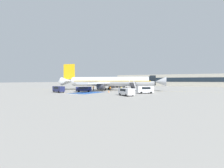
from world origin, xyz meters
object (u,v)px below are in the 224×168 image
Objects in this scene: service_van_0 at (126,91)px; fuel_tanker at (120,85)px; boarding_stairs_forward at (132,89)px; ground_crew_1 at (121,89)px; terminal_building at (176,80)px; airliner at (110,82)px; service_van_3 at (145,89)px; ground_crew_0 at (102,88)px; traffic_cone_0 at (109,91)px; ground_crew_3 at (93,88)px; service_van_1 at (84,89)px; service_van_2 at (59,89)px; ground_crew_2 at (110,88)px.

fuel_tanker is at bearing -114.50° from service_van_0.
boarding_stairs_forward reaches higher than ground_crew_1.
service_van_0 is at bearing -88.53° from terminal_building.
airliner is 8.67× the size of service_van_3.
ground_crew_0 is (0.15, -5.71, -2.49)m from airliner.
service_van_0 is 19.20m from ground_crew_1.
service_van_3 is (1.67, 9.92, 0.13)m from service_van_0.
fuel_tanker is 38.35m from traffic_cone_0.
service_van_0 is 25.86m from ground_crew_3.
service_van_3 is 2.91× the size of ground_crew_0.
service_van_1 is at bearing -101.66° from terminal_building.
service_van_1 is 9.08m from traffic_cone_0.
boarding_stairs_forward is 1.00× the size of service_van_0.
service_van_3 is (25.79, 9.64, 0.08)m from service_van_2.
ground_crew_1 is at bearing 35.40° from fuel_tanker.
fuel_tanker is 43.28m from service_van_3.
service_van_1 is 3.11× the size of ground_crew_0.
airliner is at bearing 25.65° from fuel_tanker.
traffic_cone_0 is at bearing -44.10° from service_van_2.
traffic_cone_0 is at bearing 16.17° from airliner.
ground_crew_0 is at bearing 114.25° from service_van_1.
terminal_building is (13.80, 69.09, 0.56)m from airliner.
ground_crew_0 is 0.97× the size of ground_crew_2.
terminal_building is (8.04, 79.54, 3.75)m from traffic_cone_0.
ground_crew_0 is (-17.59, 3.74, -0.32)m from service_van_3.
service_van_0 reaches higher than service_van_1.
service_van_1 is 8.25m from service_van_2.
terminal_building is (-3.95, 78.55, 2.74)m from service_van_3.
ground_crew_2 reaches higher than ground_crew_1.
fuel_tanker reaches higher than ground_crew_1.
airliner reaches higher than traffic_cone_0.
service_van_3 is at bearing -58.59° from boarding_stairs_forward.
airliner is 4.44× the size of fuel_tanker.
ground_crew_3 is at bearing 151.66° from service_van_1.
service_van_2 is at bearing -147.93° from traffic_cone_0.
service_van_3 is at bearing 4.72° from traffic_cone_0.
ground_crew_1 is 4.31m from ground_crew_2.
fuel_tanker reaches higher than ground_crew_0.
ground_crew_3 is at bearing 29.27° from ground_crew_2.
ground_crew_0 is 76.10m from terminal_building.
ground_crew_1 is at bearing -10.46° from ground_crew_3.
boarding_stairs_forward is at bearing 128.27° from ground_crew_1.
ground_crew_0 is at bearing -93.46° from service_van_0.
fuel_tanker is at bearing 146.83° from service_van_1.
ground_crew_0 is (-10.48, -3.60, -0.01)m from boarding_stairs_forward.
boarding_stairs_forward reaches higher than service_van_2.
service_van_3 is at bearing 49.26° from airliner.
traffic_cone_0 is 80.03m from terminal_building.
service_van_3 is 3.01× the size of ground_crew_1.
ground_crew_3 is at bearing -88.77° from service_van_0.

